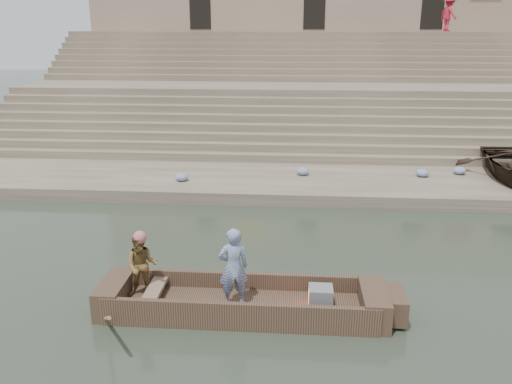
# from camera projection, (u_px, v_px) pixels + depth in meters

# --- Properties ---
(ground) EXTENTS (120.00, 120.00, 0.00)m
(ground) POSITION_uv_depth(u_px,v_px,m) (438.00, 310.00, 10.33)
(ground) COLOR #2A3528
(ground) RESTS_ON ground
(lower_landing) EXTENTS (32.00, 4.00, 0.40)m
(lower_landing) POSITION_uv_depth(u_px,v_px,m) (380.00, 185.00, 17.87)
(lower_landing) COLOR gray
(lower_landing) RESTS_ON ground
(mid_landing) EXTENTS (32.00, 3.00, 2.80)m
(mid_landing) POSITION_uv_depth(u_px,v_px,m) (358.00, 116.00, 24.64)
(mid_landing) COLOR gray
(mid_landing) RESTS_ON ground
(upper_landing) EXTENTS (32.00, 3.00, 5.20)m
(upper_landing) POSITION_uv_depth(u_px,v_px,m) (347.00, 77.00, 30.93)
(upper_landing) COLOR gray
(upper_landing) RESTS_ON ground
(ghat_steps) EXTENTS (32.00, 11.00, 5.20)m
(ghat_steps) POSITION_uv_depth(u_px,v_px,m) (355.00, 102.00, 26.12)
(ghat_steps) COLOR gray
(ghat_steps) RESTS_ON ground
(building_wall) EXTENTS (32.00, 5.07, 11.20)m
(building_wall) POSITION_uv_depth(u_px,v_px,m) (344.00, 24.00, 33.82)
(building_wall) COLOR tan
(building_wall) RESTS_ON ground
(main_rowboat) EXTENTS (5.00, 1.30, 0.22)m
(main_rowboat) POSITION_uv_depth(u_px,v_px,m) (242.00, 308.00, 10.21)
(main_rowboat) COLOR brown
(main_rowboat) RESTS_ON ground
(rowboat_trim) EXTENTS (6.04, 2.63, 2.00)m
(rowboat_trim) POSITION_uv_depth(u_px,v_px,m) (252.00, 299.00, 10.13)
(rowboat_trim) COLOR brown
(rowboat_trim) RESTS_ON ground
(standing_man) EXTENTS (0.67, 0.53, 1.59)m
(standing_man) POSITION_uv_depth(u_px,v_px,m) (233.00, 267.00, 9.88)
(standing_man) COLOR navy
(standing_man) RESTS_ON main_rowboat
(rowing_man) EXTENTS (0.72, 0.61, 1.33)m
(rowing_man) POSITION_uv_depth(u_px,v_px,m) (142.00, 266.00, 10.25)
(rowing_man) COLOR #2A7E2A
(rowing_man) RESTS_ON main_rowboat
(television) EXTENTS (0.46, 0.42, 0.40)m
(television) POSITION_uv_depth(u_px,v_px,m) (320.00, 297.00, 10.00)
(television) COLOR slate
(television) RESTS_ON main_rowboat
(pedestrian) EXTENTS (1.12, 1.39, 1.88)m
(pedestrian) POSITION_uv_depth(u_px,v_px,m) (449.00, 14.00, 29.44)
(pedestrian) COLOR #B21E33
(pedestrian) RESTS_ON upper_landing
(cloth_bundles) EXTENTS (13.11, 2.05, 0.26)m
(cloth_bundles) POSITION_uv_depth(u_px,v_px,m) (384.00, 173.00, 18.07)
(cloth_bundles) COLOR #3F5999
(cloth_bundles) RESTS_ON lower_landing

